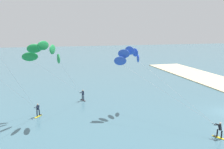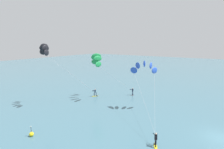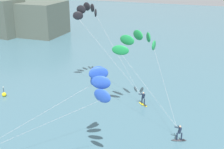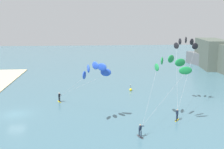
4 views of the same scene
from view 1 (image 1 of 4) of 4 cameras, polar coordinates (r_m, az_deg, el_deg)
The scene contains 2 objects.
kitesurfer_nearshore at distance 31.12m, azimuth 4.90°, elevation 3.89°, with size 12.65×8.95×8.61m.
kitesurfer_mid_water at distance 30.08m, azimuth -15.36°, elevation 4.68°, with size 9.18×8.40×9.45m.
Camera 1 is at (-25.49, 22.43, 10.97)m, focal length 39.01 mm.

